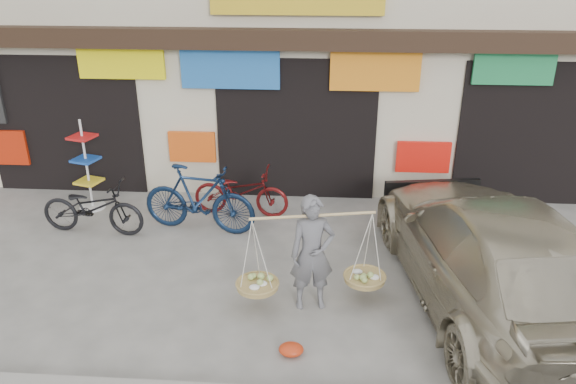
# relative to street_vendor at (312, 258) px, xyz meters

# --- Properties ---
(ground) EXTENTS (70.00, 70.00, 0.00)m
(ground) POSITION_rel_street_vendor_xyz_m (-0.41, 0.17, -0.76)
(ground) COLOR gray
(ground) RESTS_ON ground
(street_vendor) EXTENTS (2.01, 0.84, 1.64)m
(street_vendor) POSITION_rel_street_vendor_xyz_m (0.00, 0.00, 0.00)
(street_vendor) COLOR slate
(street_vendor) RESTS_ON ground
(bike_0) EXTENTS (1.85, 0.78, 0.95)m
(bike_0) POSITION_rel_street_vendor_xyz_m (-3.79, 1.88, -0.28)
(bike_0) COLOR black
(bike_0) RESTS_ON ground
(bike_1) EXTENTS (2.06, 0.90, 1.20)m
(bike_1) POSITION_rel_street_vendor_xyz_m (-1.99, 2.09, -0.16)
(bike_1) COLOR #10223D
(bike_1) RESTS_ON ground
(bike_2) EXTENTS (1.80, 0.78, 0.92)m
(bike_2) POSITION_rel_street_vendor_xyz_m (-1.36, 2.75, -0.30)
(bike_2) COLOR #570E0F
(bike_2) RESTS_ON ground
(suv) EXTENTS (2.94, 5.61, 1.55)m
(suv) POSITION_rel_street_vendor_xyz_m (2.42, 0.25, 0.02)
(suv) COLOR #B7AD93
(suv) RESTS_ON ground
(display_rack) EXTENTS (0.51, 0.51, 1.73)m
(display_rack) POSITION_rel_street_vendor_xyz_m (-4.22, 2.85, -0.06)
(display_rack) COLOR silver
(display_rack) RESTS_ON ground
(red_bag) EXTENTS (0.31, 0.25, 0.14)m
(red_bag) POSITION_rel_street_vendor_xyz_m (-0.21, -1.03, -0.69)
(red_bag) COLOR red
(red_bag) RESTS_ON ground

